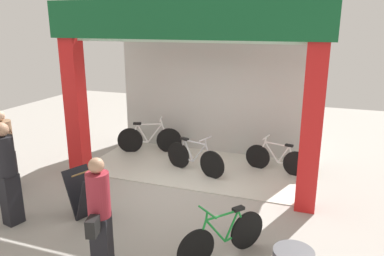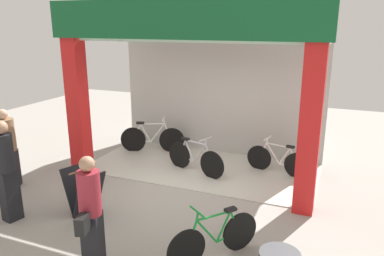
# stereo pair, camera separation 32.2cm
# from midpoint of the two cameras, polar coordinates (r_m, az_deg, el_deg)

# --- Properties ---
(ground_plane) EXTENTS (18.55, 18.55, 0.00)m
(ground_plane) POSITION_cam_midpoint_polar(r_m,az_deg,el_deg) (7.86, -0.59, -9.28)
(ground_plane) COLOR #9E9991
(ground_plane) RESTS_ON ground
(shop_facade) EXTENTS (5.48, 2.87, 3.75)m
(shop_facade) POSITION_cam_midpoint_polar(r_m,az_deg,el_deg) (8.49, 2.92, 6.83)
(shop_facade) COLOR beige
(shop_facade) RESTS_ON ground
(bicycle_inside_0) EXTENTS (1.54, 0.60, 0.89)m
(bicycle_inside_0) POSITION_cam_midpoint_polar(r_m,az_deg,el_deg) (8.53, 1.53, -4.65)
(bicycle_inside_0) COLOR black
(bicycle_inside_0) RESTS_ON ground
(bicycle_inside_1) EXTENTS (1.62, 0.63, 0.93)m
(bicycle_inside_1) POSITION_cam_midpoint_polar(r_m,az_deg,el_deg) (9.93, -5.16, -1.61)
(bicycle_inside_1) COLOR black
(bicycle_inside_1) RESTS_ON ground
(bicycle_inside_2) EXTENTS (1.47, 0.42, 0.82)m
(bicycle_inside_2) POSITION_cam_midpoint_polar(r_m,az_deg,el_deg) (8.74, 13.99, -4.80)
(bicycle_inside_2) COLOR black
(bicycle_inside_2) RESTS_ON ground
(bicycle_parked_0) EXTENTS (0.96, 1.23, 0.84)m
(bicycle_parked_0) POSITION_cam_midpoint_polar(r_m,az_deg,el_deg) (5.64, 5.15, -16.36)
(bicycle_parked_0) COLOR black
(bicycle_parked_0) RESTS_ON ground
(sandwich_board_sign) EXTENTS (0.83, 0.72, 0.86)m
(sandwich_board_sign) POSITION_cam_midpoint_polar(r_m,az_deg,el_deg) (6.98, -14.87, -9.41)
(sandwich_board_sign) COLOR black
(sandwich_board_sign) RESTS_ON ground
(pedestrian_0) EXTENTS (0.37, 0.58, 1.67)m
(pedestrian_0) POSITION_cam_midpoint_polar(r_m,az_deg,el_deg) (5.28, -13.51, -12.69)
(pedestrian_0) COLOR black
(pedestrian_0) RESTS_ON ground
(pedestrian_1) EXTENTS (0.51, 0.51, 1.66)m
(pedestrian_1) POSITION_cam_midpoint_polar(r_m,az_deg,el_deg) (8.52, -25.42, -2.61)
(pedestrian_1) COLOR black
(pedestrian_1) RESTS_ON ground
(pedestrian_2) EXTENTS (0.37, 0.37, 1.79)m
(pedestrian_2) POSITION_cam_midpoint_polar(r_m,az_deg,el_deg) (7.04, -25.28, -5.82)
(pedestrian_2) COLOR black
(pedestrian_2) RESTS_ON ground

